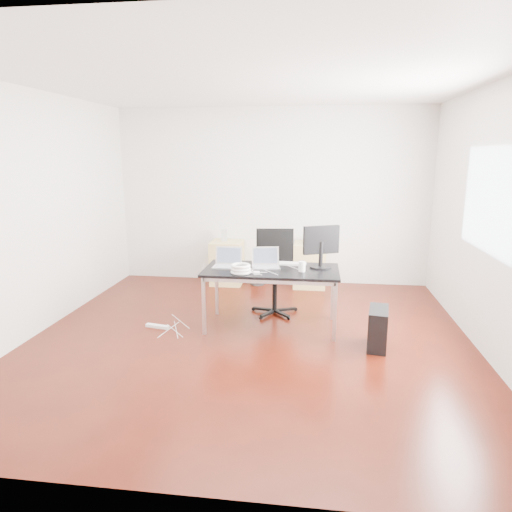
# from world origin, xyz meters

# --- Properties ---
(room_shell) EXTENTS (5.00, 5.00, 5.00)m
(room_shell) POSITION_xyz_m (0.04, 0.00, 1.40)
(room_shell) COLOR #380E06
(room_shell) RESTS_ON ground
(desk) EXTENTS (1.60, 0.80, 0.73)m
(desk) POSITION_xyz_m (0.20, 0.40, 0.68)
(desk) COLOR black
(desk) RESTS_ON ground
(office_chair) EXTENTS (0.52, 0.54, 1.08)m
(office_chair) POSITION_xyz_m (0.20, 0.97, 0.61)
(office_chair) COLOR black
(office_chair) RESTS_ON ground
(filing_cabinet_left) EXTENTS (0.50, 0.50, 0.70)m
(filing_cabinet_left) POSITION_xyz_m (-0.70, 2.23, 0.35)
(filing_cabinet_left) COLOR tan
(filing_cabinet_left) RESTS_ON ground
(filing_cabinet_right) EXTENTS (0.50, 0.50, 0.70)m
(filing_cabinet_right) POSITION_xyz_m (0.64, 2.23, 0.35)
(filing_cabinet_right) COLOR tan
(filing_cabinet_right) RESTS_ON ground
(pc_tower) EXTENTS (0.27, 0.48, 0.44)m
(pc_tower) POSITION_xyz_m (1.42, -0.06, 0.22)
(pc_tower) COLOR black
(pc_tower) RESTS_ON ground
(wastebasket) EXTENTS (0.31, 0.31, 0.28)m
(wastebasket) POSITION_xyz_m (-0.20, 2.24, 0.14)
(wastebasket) COLOR black
(wastebasket) RESTS_ON ground
(power_strip) EXTENTS (0.31, 0.12, 0.04)m
(power_strip) POSITION_xyz_m (-1.17, 0.18, 0.02)
(power_strip) COLOR white
(power_strip) RESTS_ON ground
(laptop_left) EXTENTS (0.33, 0.26, 0.23)m
(laptop_left) POSITION_xyz_m (-0.34, 0.45, 0.79)
(laptop_left) COLOR silver
(laptop_left) RESTS_ON desk
(laptop_right) EXTENTS (0.37, 0.31, 0.23)m
(laptop_right) POSITION_xyz_m (0.13, 0.49, 0.79)
(laptop_right) COLOR silver
(laptop_right) RESTS_ON desk
(monitor) EXTENTS (0.43, 0.26, 0.51)m
(monitor) POSITION_xyz_m (0.79, 0.55, 1.01)
(monitor) COLOR black
(monitor) RESTS_ON desk
(keyboard) EXTENTS (0.44, 0.15, 0.02)m
(keyboard) POSITION_xyz_m (0.39, 0.66, 0.74)
(keyboard) COLOR white
(keyboard) RESTS_ON desk
(cup_white) EXTENTS (0.10, 0.10, 0.12)m
(cup_white) POSITION_xyz_m (0.57, 0.33, 0.79)
(cup_white) COLOR white
(cup_white) RESTS_ON desk
(cup_brown) EXTENTS (0.08, 0.08, 0.10)m
(cup_brown) POSITION_xyz_m (0.57, 0.45, 0.78)
(cup_brown) COLOR #53221C
(cup_brown) RESTS_ON desk
(cable_coil) EXTENTS (0.24, 0.24, 0.11)m
(cable_coil) POSITION_xyz_m (-0.12, 0.15, 0.78)
(cable_coil) COLOR white
(cable_coil) RESTS_ON desk
(power_adapter) EXTENTS (0.08, 0.08, 0.03)m
(power_adapter) POSITION_xyz_m (0.06, 0.14, 0.74)
(power_adapter) COLOR white
(power_adapter) RESTS_ON desk
(speaker) EXTENTS (0.10, 0.09, 0.18)m
(speaker) POSITION_xyz_m (-0.74, 2.27, 0.79)
(speaker) COLOR #9E9E9E
(speaker) RESTS_ON filing_cabinet_left
(navy_garment) EXTENTS (0.33, 0.28, 0.09)m
(navy_garment) POSITION_xyz_m (0.72, 2.25, 0.74)
(navy_garment) COLOR black
(navy_garment) RESTS_ON filing_cabinet_right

